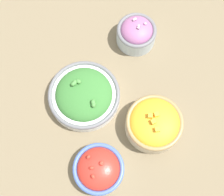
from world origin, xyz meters
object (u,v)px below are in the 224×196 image
(bowl_broccoli, at_px, (84,95))
(bowl_red_onion, at_px, (136,33))
(bowl_squash, at_px, (154,124))
(bowl_cherry_tomatoes, at_px, (99,169))

(bowl_broccoli, distance_m, bowl_red_onion, 0.24)
(bowl_broccoli, distance_m, bowl_squash, 0.21)
(bowl_red_onion, height_order, bowl_cherry_tomatoes, bowl_red_onion)
(bowl_squash, xyz_separation_m, bowl_cherry_tomatoes, (0.19, 0.03, -0.01))
(bowl_squash, distance_m, bowl_cherry_tomatoes, 0.19)
(bowl_cherry_tomatoes, bearing_deg, bowl_squash, -172.01)
(bowl_squash, bearing_deg, bowl_cherry_tomatoes, 7.99)
(bowl_broccoli, bearing_deg, bowl_squash, 125.37)
(bowl_broccoli, xyz_separation_m, bowl_squash, (-0.12, 0.17, 0.01))
(bowl_broccoli, relative_size, bowl_cherry_tomatoes, 1.50)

